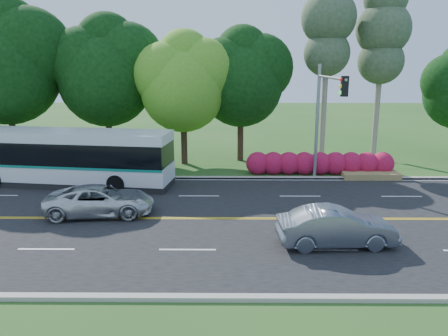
{
  "coord_description": "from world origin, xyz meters",
  "views": [
    {
      "loc": [
        1.04,
        -19.17,
        7.08
      ],
      "look_at": [
        0.88,
        2.0,
        1.95
      ],
      "focal_mm": 35.0,
      "sensor_mm": 36.0,
      "label": 1
    }
  ],
  "objects_px": {
    "traffic_signal": "(325,107)",
    "sedan": "(336,227)",
    "transit_bus": "(66,158)",
    "suv": "(100,200)"
  },
  "relations": [
    {
      "from": "traffic_signal",
      "to": "sedan",
      "type": "xyz_separation_m",
      "value": [
        -1.16,
        -8.43,
        -3.89
      ]
    },
    {
      "from": "traffic_signal",
      "to": "transit_bus",
      "type": "distance_m",
      "value": 15.22
    },
    {
      "from": "transit_bus",
      "to": "sedan",
      "type": "xyz_separation_m",
      "value": [
        13.75,
        -8.77,
        -0.84
      ]
    },
    {
      "from": "suv",
      "to": "sedan",
      "type": "bearing_deg",
      "value": -114.35
    },
    {
      "from": "traffic_signal",
      "to": "suv",
      "type": "bearing_deg",
      "value": -156.86
    },
    {
      "from": "traffic_signal",
      "to": "suv",
      "type": "distance_m",
      "value": 13.09
    },
    {
      "from": "sedan",
      "to": "traffic_signal",
      "type": "bearing_deg",
      "value": -11.55
    },
    {
      "from": "transit_bus",
      "to": "suv",
      "type": "relative_size",
      "value": 2.51
    },
    {
      "from": "traffic_signal",
      "to": "sedan",
      "type": "relative_size",
      "value": 1.52
    },
    {
      "from": "sedan",
      "to": "suv",
      "type": "relative_size",
      "value": 0.92
    }
  ]
}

